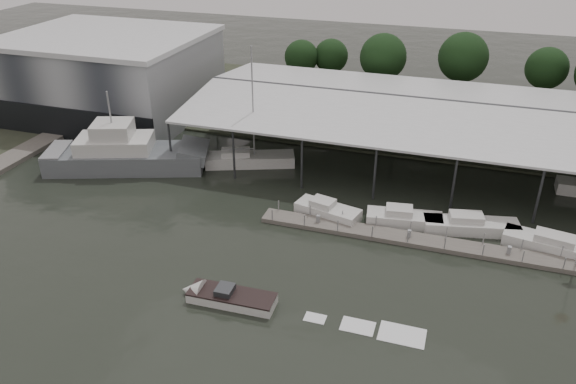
% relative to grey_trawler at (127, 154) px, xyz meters
% --- Properties ---
extents(ground, '(200.00, 200.00, 0.00)m').
position_rel_grey_trawler_xyz_m(ground, '(16.69, -15.31, -1.58)').
color(ground, black).
rests_on(ground, ground).
extents(land_strip_far, '(140.00, 30.00, 0.30)m').
position_rel_grey_trawler_xyz_m(land_strip_far, '(16.69, 26.69, -1.48)').
color(land_strip_far, '#363A2B').
rests_on(land_strip_far, ground).
extents(land_strip_west, '(20.00, 40.00, 0.30)m').
position_rel_grey_trawler_xyz_m(land_strip_west, '(-23.31, 14.69, -1.48)').
color(land_strip_west, '#363A2B').
rests_on(land_strip_west, ground).
extents(storage_warehouse, '(24.50, 20.50, 10.50)m').
position_rel_grey_trawler_xyz_m(storage_warehouse, '(-11.31, 14.63, 3.71)').
color(storage_warehouse, '#93989C').
rests_on(storage_warehouse, ground).
extents(covered_boat_shed, '(58.24, 24.00, 6.96)m').
position_rel_grey_trawler_xyz_m(covered_boat_shed, '(33.69, 12.69, 4.55)').
color(covered_boat_shed, silver).
rests_on(covered_boat_shed, ground).
extents(trawler_dock, '(3.00, 18.00, 0.50)m').
position_rel_grey_trawler_xyz_m(trawler_dock, '(-13.31, -1.31, -1.33)').
color(trawler_dock, '#656259').
rests_on(trawler_dock, ground).
extents(floating_dock, '(28.00, 2.00, 1.40)m').
position_rel_grey_trawler_xyz_m(floating_dock, '(31.69, -5.31, -1.38)').
color(floating_dock, '#656259').
rests_on(floating_dock, ground).
extents(grey_trawler, '(17.78, 10.50, 8.84)m').
position_rel_grey_trawler_xyz_m(grey_trawler, '(0.00, 0.00, 0.00)').
color(grey_trawler, '#5A6063').
rests_on(grey_trawler, ground).
extents(white_sailboat, '(9.88, 5.90, 13.13)m').
position_rel_grey_trawler_xyz_m(white_sailboat, '(12.10, 4.70, -0.93)').
color(white_sailboat, silver).
rests_on(white_sailboat, ground).
extents(speedboat_underway, '(18.07, 2.77, 2.00)m').
position_rel_grey_trawler_xyz_m(speedboat_underway, '(19.03, -17.56, -1.19)').
color(speedboat_underway, silver).
rests_on(speedboat_underway, ground).
extents(moored_cruiser_0, '(6.29, 3.53, 1.70)m').
position_rel_grey_trawler_xyz_m(moored_cruiser_0, '(23.04, -3.44, -0.97)').
color(moored_cruiser_0, silver).
rests_on(moored_cruiser_0, ground).
extents(moored_cruiser_1, '(6.88, 3.11, 1.70)m').
position_rel_grey_trawler_xyz_m(moored_cruiser_1, '(29.87, -2.69, -0.97)').
color(moored_cruiser_1, silver).
rests_on(moored_cruiser_1, ground).
extents(moored_cruiser_2, '(8.37, 3.86, 1.70)m').
position_rel_grey_trawler_xyz_m(moored_cruiser_2, '(35.58, -2.08, -0.97)').
color(moored_cruiser_2, silver).
rests_on(moored_cruiser_2, ground).
extents(moored_cruiser_3, '(9.03, 3.85, 1.70)m').
position_rel_grey_trawler_xyz_m(moored_cruiser_3, '(42.59, -3.31, -0.97)').
color(moored_cruiser_3, silver).
rests_on(moored_cruiser_3, ground).
extents(horizon_tree_line, '(68.55, 10.10, 10.01)m').
position_rel_grey_trawler_xyz_m(horizon_tree_line, '(40.34, 32.21, 4.25)').
color(horizon_tree_line, black).
rests_on(horizon_tree_line, ground).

